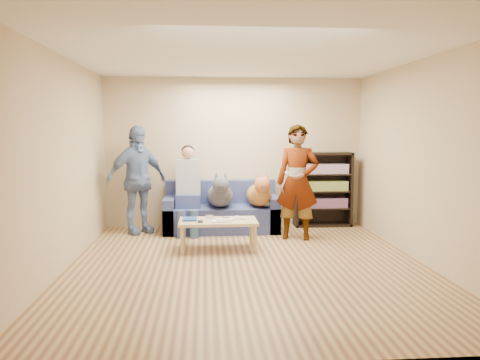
{
  "coord_description": "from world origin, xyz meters",
  "views": [
    {
      "loc": [
        -0.53,
        -5.71,
        1.7
      ],
      "look_at": [
        0.0,
        1.2,
        0.95
      ],
      "focal_mm": 35.0,
      "sensor_mm": 36.0,
      "label": 1
    }
  ],
  "objects": [
    {
      "name": "controller_a",
      "position": [
        -0.06,
        0.93,
        0.43
      ],
      "size": [
        0.04,
        0.13,
        0.03
      ],
      "primitive_type": "cube",
      "color": "white",
      "rests_on": "coffee_table"
    },
    {
      "name": "dog_tan",
      "position": [
        0.38,
        1.92,
        0.64
      ],
      "size": [
        0.42,
        1.17,
        0.61
      ],
      "color": "#AA7933",
      "rests_on": "sofa"
    },
    {
      "name": "coffee_table",
      "position": [
        -0.34,
        0.83,
        0.37
      ],
      "size": [
        1.1,
        0.6,
        0.42
      ],
      "color": "tan",
      "rests_on": "ground"
    },
    {
      "name": "person_standing_right",
      "position": [
        0.91,
        1.38,
        0.89
      ],
      "size": [
        0.74,
        0.59,
        1.78
      ],
      "primitive_type": "imported",
      "rotation": [
        0.0,
        0.0,
        -0.28
      ],
      "color": "gray",
      "rests_on": "ground"
    },
    {
      "name": "wallet",
      "position": [
        -0.59,
        0.71,
        0.43
      ],
      "size": [
        0.07,
        0.12,
        0.02
      ],
      "primitive_type": "cube",
      "color": "black",
      "rests_on": "coffee_table"
    },
    {
      "name": "wall_front",
      "position": [
        0.0,
        -2.5,
        1.3
      ],
      "size": [
        4.5,
        0.0,
        4.5
      ],
      "primitive_type": "plane",
      "rotation": [
        -1.57,
        0.0,
        0.0
      ],
      "color": "tan",
      "rests_on": "ground"
    },
    {
      "name": "sofa",
      "position": [
        -0.25,
        2.1,
        0.28
      ],
      "size": [
        1.9,
        0.85,
        0.82
      ],
      "color": "#515B93",
      "rests_on": "ground"
    },
    {
      "name": "headphone_cup_a",
      "position": [
        -0.14,
        0.81,
        0.43
      ],
      "size": [
        0.07,
        0.07,
        0.02
      ],
      "primitive_type": "cylinder",
      "color": "silver",
      "rests_on": "coffee_table"
    },
    {
      "name": "camera_silver",
      "position": [
        -0.46,
        0.95,
        0.45
      ],
      "size": [
        0.11,
        0.06,
        0.05
      ],
      "primitive_type": "cube",
      "color": "#B4B4B9",
      "rests_on": "coffee_table"
    },
    {
      "name": "wall_back",
      "position": [
        0.0,
        2.5,
        1.3
      ],
      "size": [
        4.5,
        0.0,
        4.5
      ],
      "primitive_type": "plane",
      "rotation": [
        1.57,
        0.0,
        0.0
      ],
      "color": "tan",
      "rests_on": "ground"
    },
    {
      "name": "pen_orange",
      "position": [
        -0.36,
        0.67,
        0.42
      ],
      "size": [
        0.13,
        0.06,
        0.01
      ],
      "primitive_type": "cylinder",
      "rotation": [
        0.0,
        1.57,
        0.35
      ],
      "color": "orange",
      "rests_on": "coffee_table"
    },
    {
      "name": "papers",
      "position": [
        -0.29,
        0.73,
        0.43
      ],
      "size": [
        0.26,
        0.2,
        0.02
      ],
      "primitive_type": "cube",
      "color": "silver",
      "rests_on": "coffee_table"
    },
    {
      "name": "ceiling",
      "position": [
        0.0,
        0.0,
        2.6
      ],
      "size": [
        5.0,
        5.0,
        0.0
      ],
      "primitive_type": "plane",
      "rotation": [
        3.14,
        0.0,
        0.0
      ],
      "color": "white",
      "rests_on": "ground"
    },
    {
      "name": "held_controller",
      "position": [
        0.71,
        1.18,
        1.06
      ],
      "size": [
        0.05,
        0.12,
        0.03
      ],
      "primitive_type": "cube",
      "rotation": [
        0.0,
        0.0,
        0.07
      ],
      "color": "white",
      "rests_on": "person_standing_right"
    },
    {
      "name": "person_standing_left",
      "position": [
        -1.63,
        1.99,
        0.88
      ],
      "size": [
        1.09,
        0.95,
        1.77
      ],
      "primitive_type": "imported",
      "rotation": [
        0.0,
        0.0,
        0.62
      ],
      "color": "#6976A9",
      "rests_on": "ground"
    },
    {
      "name": "blanket",
      "position": [
        0.53,
        1.9,
        0.5
      ],
      "size": [
        0.44,
        0.37,
        0.15
      ],
      "primitive_type": "ellipsoid",
      "color": "silver",
      "rests_on": "sofa"
    },
    {
      "name": "bookshelf",
      "position": [
        1.55,
        2.33,
        0.68
      ],
      "size": [
        1.0,
        0.34,
        1.3
      ],
      "color": "black",
      "rests_on": "ground"
    },
    {
      "name": "notebook_blue",
      "position": [
        -0.74,
        0.88,
        0.43
      ],
      "size": [
        0.2,
        0.26,
        0.03
      ],
      "primitive_type": "cube",
      "color": "navy",
      "rests_on": "coffee_table"
    },
    {
      "name": "wall_right",
      "position": [
        2.25,
        0.0,
        1.3
      ],
      "size": [
        0.0,
        5.0,
        5.0
      ],
      "primitive_type": "plane",
      "rotation": [
        1.57,
        0.0,
        -1.57
      ],
      "color": "tan",
      "rests_on": "ground"
    },
    {
      "name": "ground",
      "position": [
        0.0,
        0.0,
        0.0
      ],
      "size": [
        5.0,
        5.0,
        0.0
      ],
      "primitive_type": "plane",
      "color": "brown",
      "rests_on": "ground"
    },
    {
      "name": "person_seated",
      "position": [
        -0.8,
        1.97,
        0.77
      ],
      "size": [
        0.4,
        0.73,
        1.47
      ],
      "color": "#39457E",
      "rests_on": "sofa"
    },
    {
      "name": "dog_gray",
      "position": [
        -0.27,
        1.91,
        0.65
      ],
      "size": [
        0.43,
        1.26,
        0.62
      ],
      "color": "#4D4F57",
      "rests_on": "sofa"
    },
    {
      "name": "headphone_cup_b",
      "position": [
        -0.14,
        0.89,
        0.43
      ],
      "size": [
        0.07,
        0.07,
        0.02
      ],
      "primitive_type": "cylinder",
      "color": "white",
      "rests_on": "coffee_table"
    },
    {
      "name": "controller_b",
      "position": [
        0.02,
        0.85,
        0.43
      ],
      "size": [
        0.09,
        0.06,
        0.03
      ],
      "primitive_type": "cube",
      "color": "white",
      "rests_on": "coffee_table"
    },
    {
      "name": "magazine",
      "position": [
        -0.26,
        0.75,
        0.44
      ],
      "size": [
        0.22,
        0.17,
        0.01
      ],
      "primitive_type": "cube",
      "color": "#B6A891",
      "rests_on": "coffee_table"
    },
    {
      "name": "wall_left",
      "position": [
        -2.25,
        0.0,
        1.3
      ],
      "size": [
        0.0,
        5.0,
        5.0
      ],
      "primitive_type": "plane",
      "rotation": [
        1.57,
        0.0,
        1.57
      ],
      "color": "tan",
      "rests_on": "ground"
    },
    {
      "name": "pen_black",
      "position": [
        -0.22,
        1.01,
        0.42
      ],
      "size": [
        0.13,
        0.08,
        0.01
      ],
      "primitive_type": "cylinder",
      "rotation": [
        0.0,
        1.57,
        -0.52
      ],
      "color": "black",
      "rests_on": "coffee_table"
    }
  ]
}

